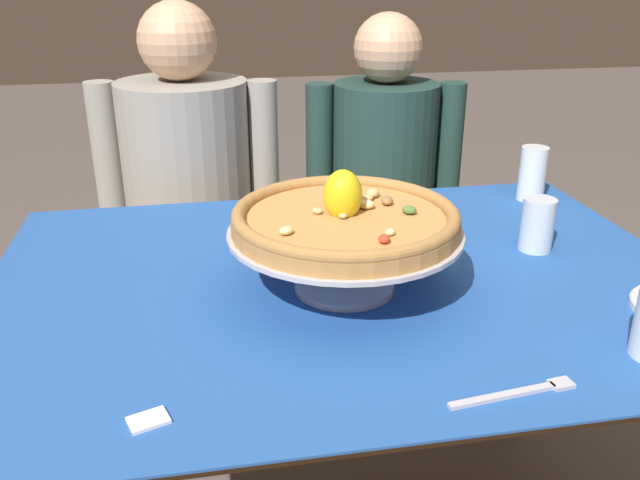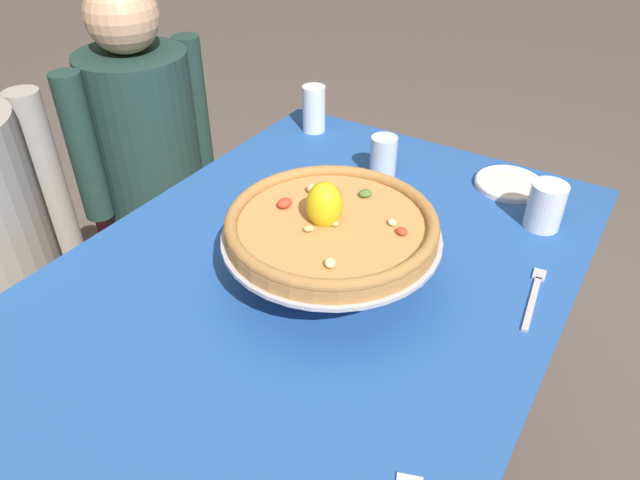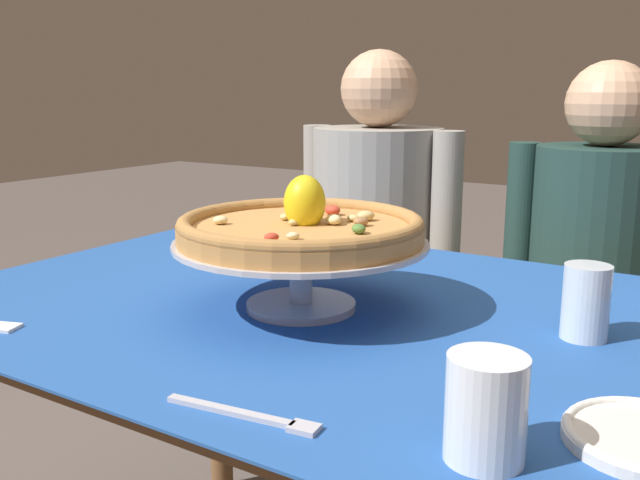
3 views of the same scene
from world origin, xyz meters
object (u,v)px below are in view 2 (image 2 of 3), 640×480
water_glass_side_right (383,160)px  dinner_fork (534,295)px  diner_right (155,187)px  water_glass_front_right (545,209)px  pizza (331,223)px  pizza_stand (331,246)px  water_glass_back_right (314,112)px  side_plate (509,183)px

water_glass_side_right → dinner_fork: 0.52m
dinner_fork → diner_right: diner_right is taller
dinner_fork → water_glass_front_right: bearing=12.4°
pizza → diner_right: size_ratio=0.34×
water_glass_front_right → water_glass_side_right: size_ratio=0.97×
pizza_stand → water_glass_back_right: size_ratio=3.11×
water_glass_front_right → water_glass_side_right: (0.01, 0.40, 0.00)m
side_plate → dinner_fork: 0.41m
dinner_fork → pizza: bearing=115.4°
water_glass_front_right → diner_right: bearing=95.6°
pizza_stand → diner_right: diner_right is taller
water_glass_back_right → pizza: bearing=-144.8°
water_glass_back_right → water_glass_side_right: bearing=-114.9°
pizza_stand → pizza: pizza is taller
water_glass_side_right → dinner_fork: (-0.25, -0.45, -0.04)m
water_glass_side_right → water_glass_back_right: size_ratio=0.82×
water_glass_back_right → diner_right: size_ratio=0.11×
pizza → water_glass_front_right: 0.52m
pizza_stand → water_glass_side_right: bearing=13.8°
pizza → side_plate: 0.59m
pizza → water_glass_side_right: pizza is taller
pizza_stand → diner_right: bearing=69.9°
water_glass_front_right → side_plate: bearing=40.9°
pizza → water_glass_back_right: bearing=35.2°
water_glass_side_right → side_plate: size_ratio=0.65×
water_glass_front_right → water_glass_back_right: 0.70m
pizza_stand → water_glass_side_right: 0.43m
water_glass_side_right → side_plate: water_glass_side_right is taller
pizza_stand → water_glass_front_right: bearing=-35.8°
pizza → water_glass_front_right: (0.41, -0.30, -0.09)m
water_glass_back_right → dinner_fork: bearing=-117.5°
water_glass_front_right → dinner_fork: bearing=-167.6°
pizza → water_glass_side_right: size_ratio=3.61×
water_glass_front_right → side_plate: size_ratio=0.64×
dinner_fork → diner_right: bearing=83.5°
water_glass_back_right → diner_right: 0.56m
pizza → diner_right: 0.94m
pizza → side_plate: size_ratio=2.36×
pizza_stand → diner_right: size_ratio=0.35×
water_glass_front_right → water_glass_side_right: 0.40m
water_glass_side_right → water_glass_back_right: bearing=65.1°
water_glass_front_right → side_plate: (0.13, 0.11, -0.04)m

